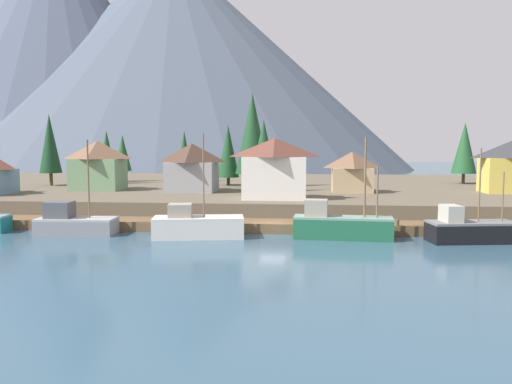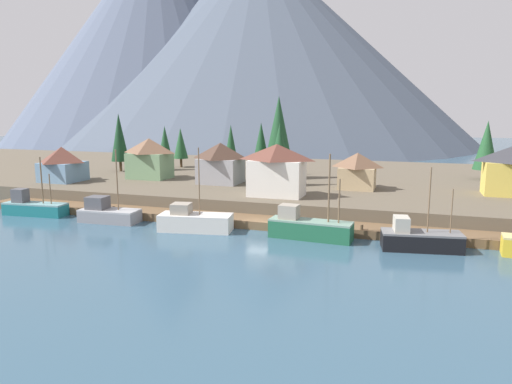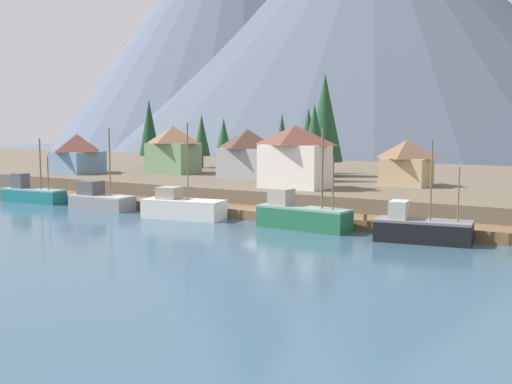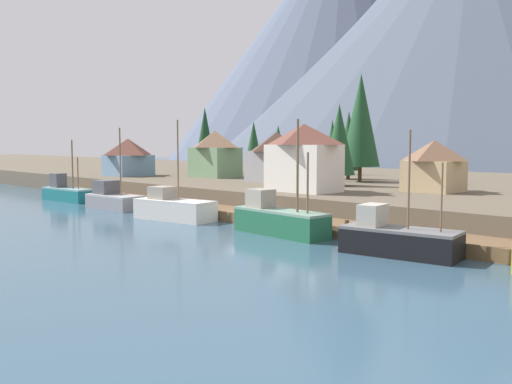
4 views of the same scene
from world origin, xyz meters
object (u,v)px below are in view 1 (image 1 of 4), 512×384
(house_tan, at_px, (352,171))
(conifer_mid_right, at_px, (184,153))
(house_white, at_px, (275,168))
(conifer_far_right, at_px, (252,133))
(conifer_near_left, at_px, (228,151))
(conifer_mid_left, at_px, (107,151))
(fishing_boat_black, at_px, (470,230))
(conifer_near_right, at_px, (50,144))
(house_green, at_px, (98,165))
(house_yellow, at_px, (512,166))
(fishing_boat_grey, at_px, (74,223))
(fishing_boat_white, at_px, (197,225))
(conifer_centre, at_px, (264,151))
(conifer_far_left, at_px, (123,153))
(conifer_back_right, at_px, (464,148))
(fishing_boat_green, at_px, (340,225))
(house_grey, at_px, (192,167))

(house_tan, relative_size, conifer_mid_right, 0.62)
(house_white, height_order, conifer_far_right, conifer_far_right)
(conifer_near_left, relative_size, conifer_mid_left, 1.10)
(fishing_boat_black, bearing_deg, conifer_near_right, 143.63)
(conifer_far_right, bearing_deg, conifer_mid_left, 170.22)
(house_green, relative_size, house_yellow, 0.93)
(house_green, relative_size, conifer_near_right, 0.64)
(fishing_boat_grey, xyz_separation_m, fishing_boat_white, (12.41, -0.57, 0.02))
(fishing_boat_black, distance_m, conifer_far_right, 37.17)
(fishing_boat_white, xyz_separation_m, house_green, (-18.55, 21.22, 4.84))
(house_green, bearing_deg, fishing_boat_black, -25.75)
(fishing_boat_white, bearing_deg, house_white, 51.29)
(conifer_near_left, bearing_deg, house_yellow, -12.77)
(fishing_boat_grey, xyz_separation_m, conifer_far_right, (14.76, 27.56, 9.32))
(conifer_mid_left, relative_size, conifer_mid_right, 0.98)
(house_white, xyz_separation_m, conifer_centre, (-2.01, 8.67, 1.84))
(conifer_far_left, bearing_deg, house_green, -81.50)
(fishing_boat_grey, relative_size, conifer_mid_left, 1.08)
(house_white, relative_size, conifer_near_left, 0.81)
(fishing_boat_white, bearing_deg, conifer_far_left, 109.77)
(house_tan, distance_m, conifer_mid_right, 32.22)
(conifer_centre, distance_m, conifer_far_left, 30.66)
(conifer_near_right, xyz_separation_m, conifer_mid_left, (7.26, 4.36, -1.24))
(conifer_back_right, xyz_separation_m, conifer_centre, (-30.99, -17.26, -0.31))
(fishing_boat_black, xyz_separation_m, house_yellow, (12.00, 22.22, 4.88))
(fishing_boat_white, xyz_separation_m, house_tan, (16.35, 21.33, 4.09))
(house_white, height_order, conifer_back_right, conifer_back_right)
(house_white, bearing_deg, conifer_centre, 103.03)
(house_green, bearing_deg, conifer_near_right, 147.25)
(fishing_boat_green, bearing_deg, conifer_mid_left, 142.05)
(fishing_boat_white, height_order, conifer_back_right, conifer_back_right)
(house_grey, bearing_deg, conifer_mid_left, 143.88)
(fishing_boat_black, bearing_deg, fishing_boat_green, 167.92)
(fishing_boat_grey, bearing_deg, conifer_mid_right, 83.98)
(fishing_boat_grey, height_order, fishing_boat_black, fishing_boat_grey)
(fishing_boat_black, distance_m, conifer_back_right, 39.73)
(house_tan, distance_m, house_grey, 21.36)
(fishing_boat_grey, bearing_deg, house_grey, 65.86)
(conifer_near_left, bearing_deg, house_white, -66.49)
(house_green, xyz_separation_m, conifer_mid_right, (7.98, 17.70, 1.36))
(fishing_boat_white, relative_size, fishing_boat_green, 1.04)
(fishing_boat_white, distance_m, house_grey, 21.19)
(house_green, xyz_separation_m, conifer_near_left, (16.78, 9.99, 1.81))
(fishing_boat_grey, distance_m, conifer_far_right, 32.62)
(fishing_boat_white, distance_m, conifer_mid_left, 39.41)
(conifer_far_left, relative_size, conifer_far_right, 0.57)
(fishing_boat_white, relative_size, house_green, 1.39)
(conifer_far_right, bearing_deg, conifer_centre, -73.15)
(house_green, relative_size, conifer_back_right, 0.72)
(conifer_near_left, height_order, conifer_far_left, conifer_near_left)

